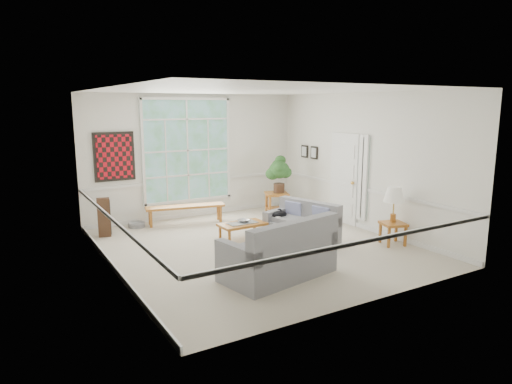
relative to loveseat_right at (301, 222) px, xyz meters
The scene contains 24 objects.
floor 1.08m from the loveseat_right, behind, with size 5.50×6.00×0.01m, color #BCB19E.
ceiling 2.79m from the loveseat_right, behind, with size 5.50×6.00×0.02m, color white.
wall_back 3.45m from the loveseat_right, 107.72° to the left, with size 5.50×0.02×3.00m, color white.
wall_front 3.25m from the loveseat_right, 108.96° to the right, with size 5.50×0.02×3.00m, color white.
wall_left 3.90m from the loveseat_right, behind, with size 0.02×6.00×3.00m, color white.
wall_right 2.08m from the loveseat_right, ahead, with size 0.02×6.00×3.00m, color white.
window_back 3.52m from the loveseat_right, 111.25° to the left, with size 2.30×0.08×2.40m, color white.
entry_door 1.97m from the loveseat_right, 22.43° to the left, with size 0.08×0.90×2.10m, color white.
door_sidelight 1.88m from the loveseat_right, ahead, with size 0.08×0.26×1.90m, color white.
wall_art 4.41m from the loveseat_right, 133.90° to the left, with size 0.90×0.06×1.10m, color maroon.
wall_frame_near 2.78m from the loveseat_right, 47.28° to the left, with size 0.04×0.26×0.32m, color black.
wall_frame_far 3.06m from the loveseat_right, 52.77° to the left, with size 0.04×0.26×0.32m, color black.
loveseat_right is the anchor object (origin of this frame).
loveseat_front 2.05m from the loveseat_right, 136.76° to the right, with size 1.83×0.95×0.99m, color gray.
coffee_table 1.22m from the loveseat_right, 147.06° to the left, with size 0.95×0.52×0.35m, color #9F5C1F.
pewter_bowl 1.19m from the loveseat_right, 143.26° to the left, with size 0.28×0.28×0.07m, color #A3A2A8.
window_bench 2.92m from the loveseat_right, 121.37° to the left, with size 1.82×0.35×0.42m, color #9F5C1F.
end_table 2.39m from the loveseat_right, 69.12° to the left, with size 0.55×0.55×0.55m, color #9F5C1F.
houseplant 2.46m from the loveseat_right, 67.74° to the left, with size 0.56×0.56×0.95m, color #275222, non-canonical shape.
side_table 1.82m from the loveseat_right, 38.97° to the right, with size 0.44×0.44×0.45m, color #9F5C1F.
table_lamp 1.85m from the loveseat_right, 36.83° to the right, with size 0.41×0.41×0.70m, color silver, non-canonical shape.
pet_bed 3.81m from the loveseat_right, 133.34° to the left, with size 0.39×0.39×0.12m, color slate.
floor_speaker 4.14m from the loveseat_right, 145.00° to the left, with size 0.25×0.20×0.82m, color #392316.
cat 0.53m from the loveseat_right, 116.37° to the left, with size 0.35×0.25×0.16m, color black.
Camera 1 is at (-4.38, -7.38, 2.74)m, focal length 32.00 mm.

